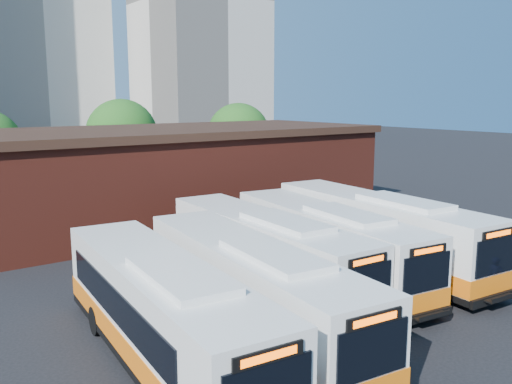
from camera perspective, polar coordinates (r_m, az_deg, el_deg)
ground at (r=23.77m, az=14.48°, el=-11.23°), size 220.00×220.00×0.00m
bus_farwest at (r=17.77m, az=-9.85°, el=-12.82°), size 3.76×13.26×3.57m
bus_west at (r=19.39m, az=-0.53°, el=-10.70°), size 4.02×13.28×3.57m
bus_midwest at (r=23.91m, az=0.95°, el=-6.71°), size 3.28×13.12×3.54m
bus_mideast at (r=25.58m, az=7.39°, el=-5.69°), size 4.25×13.17×3.54m
bus_east at (r=27.85m, az=12.71°, el=-4.36°), size 3.93×13.94×3.75m
depot_building at (r=38.47m, az=-8.76°, el=2.03°), size 28.60×12.60×6.40m
tree_mid at (r=51.82m, az=-13.94°, el=5.88°), size 6.56×6.56×8.36m
tree_east at (r=54.34m, az=-1.84°, el=6.07°), size 6.24×6.24×7.96m
tower_right at (r=95.97m, az=-6.06°, el=19.37°), size 18.00×18.00×49.20m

